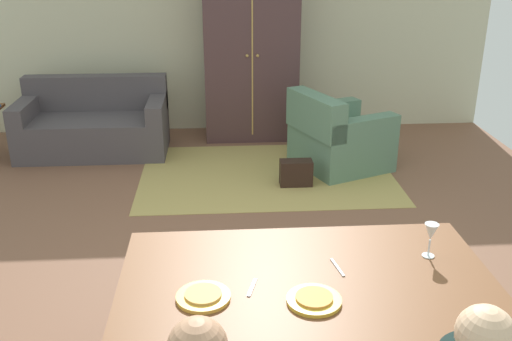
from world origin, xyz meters
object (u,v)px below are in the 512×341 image
couch (94,125)px  armchair (337,138)px  plate_near_man (203,297)px  armoire (251,51)px  handbag (296,173)px  dining_table (307,291)px  plate_near_child (314,300)px  wine_glass (431,233)px

couch → armchair: (2.67, -0.68, 0.01)m
plate_near_man → armoire: armoire is taller
handbag → couch: bearing=151.9°
armchair → armoire: (-0.85, 1.11, 0.73)m
armoire → dining_table: bearing=-89.9°
plate_near_child → handbag: bearing=83.6°
couch → armoire: (1.82, 0.43, 0.75)m
couch → armchair: same height
dining_table → wine_glass: wine_glass is taller
plate_near_man → armoire: size_ratio=0.12×
handbag → plate_near_man: bearing=-105.6°
plate_near_man → couch: couch is taller
plate_near_man → armchair: size_ratio=0.22×
plate_near_child → armoire: bearing=90.1°
dining_table → plate_near_man: plate_near_man is taller
armoire → couch: bearing=-166.6°
plate_near_man → armoire: (0.49, 4.61, 0.28)m
wine_glass → armoire: armoire is taller
dining_table → plate_near_child: bearing=-90.0°
plate_near_man → plate_near_child: bearing=-6.9°
couch → handbag: size_ratio=5.11×
armoire → handbag: size_ratio=6.56×
plate_near_child → wine_glass: size_ratio=1.34×
handbag → dining_table: bearing=-96.7°
plate_near_man → wine_glass: size_ratio=1.34×
plate_near_child → armoire: (-0.01, 4.67, 0.28)m
armchair → handbag: armchair is taller
armchair → armoire: armoire is taller
dining_table → armoire: size_ratio=0.86×
plate_near_child → armoire: 4.67m
dining_table → couch: size_ratio=1.11×
armchair → plate_near_child: bearing=-103.3°
wine_glass → plate_near_child: bearing=-151.1°
wine_glass → handbag: 2.84m
plate_near_child → wine_glass: 0.76m
plate_near_man → plate_near_child: (0.50, -0.06, 0.00)m
dining_table → armchair: armchair is taller
armchair → armoire: size_ratio=0.54×
couch → armoire: bearing=13.4°
wine_glass → handbag: (-0.31, 2.71, -0.76)m
wine_glass → armchair: wine_glass is taller
plate_near_man → armoire: 4.64m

